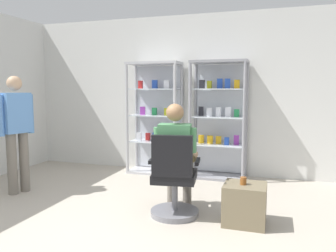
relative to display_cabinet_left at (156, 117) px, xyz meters
The scene contains 9 objects.
ground_plane 2.98m from the display_cabinet_left, 78.75° to the right, with size 7.20×7.20×0.00m, color #B2A899.
back_wall 0.71m from the display_cabinet_left, 23.30° to the left, with size 6.00×0.10×2.70m, color silver.
display_cabinet_left is the anchor object (origin of this frame).
display_cabinet_right 1.10m from the display_cabinet_left, ahead, with size 0.90×0.45×1.90m.
office_chair 2.20m from the display_cabinet_left, 64.44° to the right, with size 0.60×0.56×0.96m.
seated_shopkeeper 1.98m from the display_cabinet_left, 63.05° to the right, with size 0.53×0.60×1.29m.
storage_crate 2.63m from the display_cabinet_left, 47.64° to the right, with size 0.45×0.42×0.43m, color #72664C.
tea_glass 2.56m from the display_cabinet_left, 48.21° to the right, with size 0.07×0.07×0.08m, color brown.
standing_customer 2.23m from the display_cabinet_left, 129.65° to the right, with size 0.32×0.50×1.63m.
Camera 1 is at (1.45, -2.71, 1.46)m, focal length 36.11 mm.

